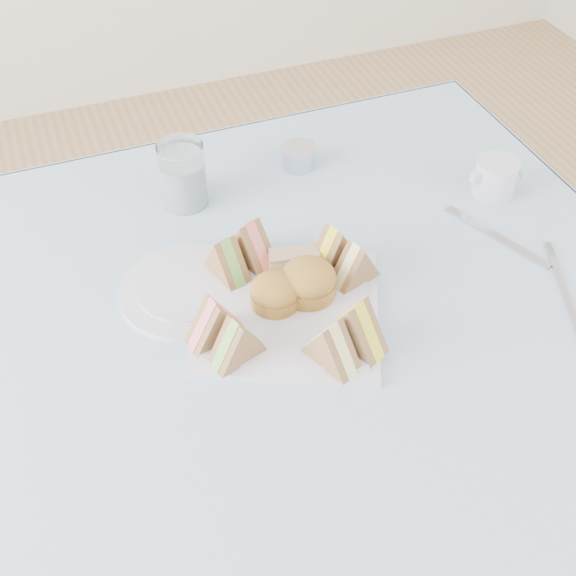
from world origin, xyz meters
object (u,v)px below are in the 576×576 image
object	(u,v)px
table	(319,455)
creamer_jug	(495,177)
serving_plate	(288,310)
water_glass	(183,175)

from	to	relation	value
table	creamer_jug	size ratio (longest dim) A/B	12.73
serving_plate	water_glass	distance (m)	0.31
table	creamer_jug	world-z (taller)	creamer_jug
table	serving_plate	bearing A→B (deg)	159.82
serving_plate	table	bearing A→B (deg)	4.09
serving_plate	water_glass	size ratio (longest dim) A/B	2.30
table	creamer_jug	xyz separation A→B (m)	(0.37, 0.16, 0.41)
creamer_jug	water_glass	bearing A→B (deg)	159.27
serving_plate	creamer_jug	distance (m)	0.45
table	water_glass	distance (m)	0.55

